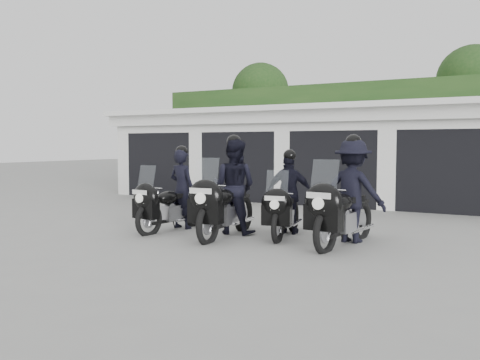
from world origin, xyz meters
The scene contains 7 objects.
ground centered at (0.00, 0.00, 0.00)m, with size 80.00×80.00×0.00m, color gray.
garage_block centered at (0.00, 8.06, 1.42)m, with size 16.40×6.80×2.96m.
background_vegetation centered at (0.37, 12.92, 2.77)m, with size 20.00×3.90×5.80m.
police_bike_a centered at (-1.68, 0.05, 0.73)m, with size 0.78×2.10×1.83m.
police_bike_b centered at (-0.34, 0.10, 0.87)m, with size 0.98×2.37×2.06m.
police_bike_c centered at (0.67, 0.65, 0.74)m, with size 1.04×2.01×1.76m.
police_bike_d centered at (1.98, 0.39, 0.87)m, with size 1.30×2.35×2.05m.
Camera 1 is at (4.62, -8.59, 1.80)m, focal length 38.00 mm.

